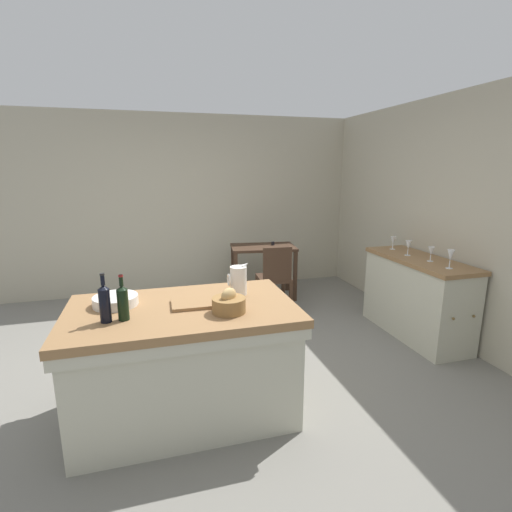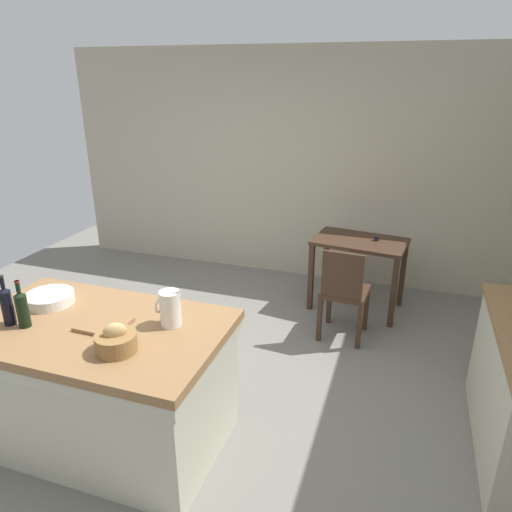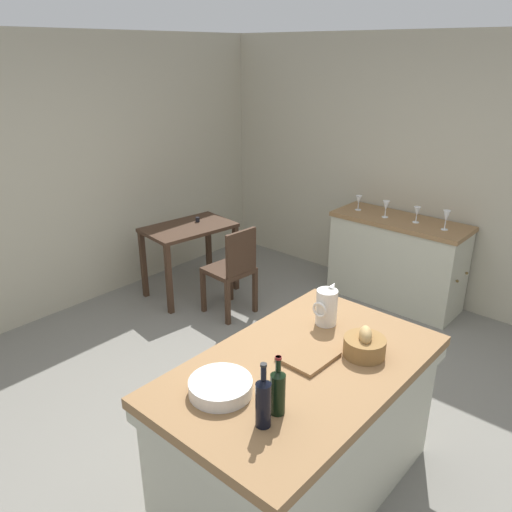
# 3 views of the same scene
# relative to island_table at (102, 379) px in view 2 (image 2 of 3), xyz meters

# --- Properties ---
(ground_plane) EXTENTS (6.76, 6.76, 0.00)m
(ground_plane) POSITION_rel_island_table_xyz_m (0.34, 0.57, -0.47)
(ground_plane) COLOR slate
(wall_back) EXTENTS (5.32, 0.12, 2.60)m
(wall_back) POSITION_rel_island_table_xyz_m (0.34, 3.17, 0.83)
(wall_back) COLOR #B2AA93
(wall_back) RESTS_ON ground
(island_table) EXTENTS (1.62, 0.98, 0.86)m
(island_table) POSITION_rel_island_table_xyz_m (0.00, 0.00, 0.00)
(island_table) COLOR olive
(island_table) RESTS_ON ground
(writing_desk) EXTENTS (0.97, 0.67, 0.80)m
(writing_desk) POSITION_rel_island_table_xyz_m (1.34, 2.43, 0.16)
(writing_desk) COLOR #3D281C
(writing_desk) RESTS_ON ground
(wooden_chair) EXTENTS (0.43, 0.43, 0.89)m
(wooden_chair) POSITION_rel_island_table_xyz_m (1.30, 1.77, 0.02)
(wooden_chair) COLOR #3D281C
(wooden_chair) RESTS_ON ground
(pitcher) EXTENTS (0.17, 0.13, 0.27)m
(pitcher) POSITION_rel_island_table_xyz_m (0.45, 0.15, 0.51)
(pitcher) COLOR silver
(pitcher) RESTS_ON island_table
(wash_bowl) EXTENTS (0.32, 0.32, 0.07)m
(wash_bowl) POSITION_rel_island_table_xyz_m (-0.46, 0.16, 0.43)
(wash_bowl) COLOR silver
(wash_bowl) RESTS_ON island_table
(bread_basket) EXTENTS (0.23, 0.23, 0.18)m
(bread_basket) POSITION_rel_island_table_xyz_m (0.30, -0.20, 0.46)
(bread_basket) COLOR olive
(bread_basket) RESTS_ON island_table
(cutting_board) EXTENTS (0.29, 0.25, 0.02)m
(cutting_board) POSITION_rel_island_table_xyz_m (0.07, 0.01, 0.41)
(cutting_board) COLOR olive
(cutting_board) RESTS_ON island_table
(wine_bottle_dark) EXTENTS (0.07, 0.07, 0.31)m
(wine_bottle_dark) POSITION_rel_island_table_xyz_m (-0.39, -0.15, 0.52)
(wine_bottle_dark) COLOR black
(wine_bottle_dark) RESTS_ON island_table
(wine_bottle_amber) EXTENTS (0.07, 0.07, 0.33)m
(wine_bottle_amber) POSITION_rel_island_table_xyz_m (-0.50, -0.15, 0.53)
(wine_bottle_amber) COLOR black
(wine_bottle_amber) RESTS_ON island_table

